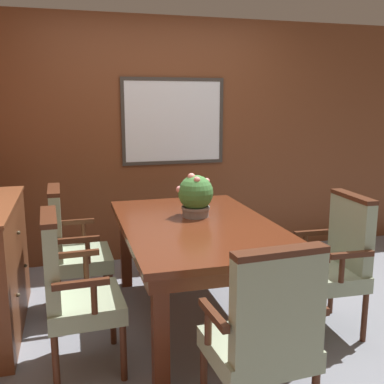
{
  "coord_description": "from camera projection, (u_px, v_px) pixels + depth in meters",
  "views": [
    {
      "loc": [
        -0.93,
        -2.86,
        1.62
      ],
      "look_at": [
        -0.05,
        0.33,
        0.95
      ],
      "focal_mm": 42.0,
      "sensor_mm": 36.0,
      "label": 1
    }
  ],
  "objects": [
    {
      "name": "ground_plane",
      "position": [
        211.0,
        329.0,
        3.26
      ],
      "size": [
        14.0,
        14.0,
        0.0
      ],
      "primitive_type": "plane",
      "color": "gray"
    },
    {
      "name": "wall_back",
      "position": [
        162.0,
        141.0,
        4.61
      ],
      "size": [
        7.2,
        0.08,
        2.45
      ],
      "color": "brown",
      "rests_on": "ground_plane"
    },
    {
      "name": "dining_table",
      "position": [
        197.0,
        235.0,
        3.29
      ],
      "size": [
        1.08,
        1.77,
        0.75
      ],
      "color": "#562614",
      "rests_on": "ground_plane"
    },
    {
      "name": "chair_left_near",
      "position": [
        72.0,
        287.0,
        2.68
      ],
      "size": [
        0.47,
        0.56,
        0.99
      ],
      "rotation": [
        0.0,
        0.0,
        1.62
      ],
      "color": "#472314",
      "rests_on": "ground_plane"
    },
    {
      "name": "chair_left_far",
      "position": [
        72.0,
        245.0,
        3.46
      ],
      "size": [
        0.46,
        0.55,
        0.99
      ],
      "rotation": [
        0.0,
        0.0,
        1.59
      ],
      "color": "#472314",
      "rests_on": "ground_plane"
    },
    {
      "name": "chair_right_near",
      "position": [
        335.0,
        258.0,
        3.17
      ],
      "size": [
        0.46,
        0.56,
        0.99
      ],
      "rotation": [
        0.0,
        0.0,
        -1.61
      ],
      "color": "#472314",
      "rests_on": "ground_plane"
    },
    {
      "name": "chair_head_near",
      "position": [
        266.0,
        333.0,
        2.15
      ],
      "size": [
        0.56,
        0.47,
        0.99
      ],
      "rotation": [
        0.0,
        0.0,
        3.21
      ],
      "color": "#472314",
      "rests_on": "ground_plane"
    },
    {
      "name": "potted_plant",
      "position": [
        196.0,
        195.0,
        3.42
      ],
      "size": [
        0.28,
        0.29,
        0.34
      ],
      "color": "gray",
      "rests_on": "dining_table"
    }
  ]
}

